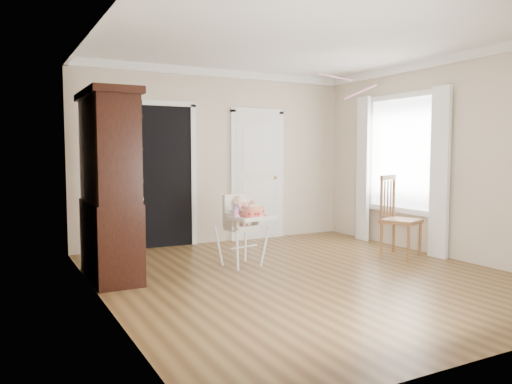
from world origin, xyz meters
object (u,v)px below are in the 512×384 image
china_cabinet (110,186)px  dining_chair (399,219)px  cake (254,212)px  sippy_cup (236,212)px  high_chair (242,221)px

china_cabinet → dining_chair: 3.82m
dining_chair → cake: bearing=152.2°
cake → sippy_cup: 0.22m
high_chair → dining_chair: dining_chair is taller
dining_chair → high_chair: bearing=146.4°
sippy_cup → high_chair: bearing=44.9°
dining_chair → sippy_cup: bearing=151.0°
sippy_cup → dining_chair: bearing=-7.2°
cake → sippy_cup: size_ratio=1.81×
high_chair → cake: 0.28m
cake → sippy_cup: sippy_cup is taller
high_chair → sippy_cup: size_ratio=5.53×
high_chair → cake: bearing=-88.7°
high_chair → dining_chair: (2.17, -0.45, -0.05)m
high_chair → cake: high_chair is taller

